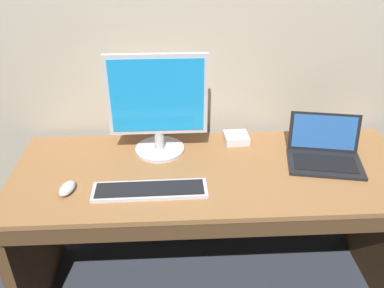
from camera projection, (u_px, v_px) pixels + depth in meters
The scene contains 8 objects.
ground_plane at pixel (210, 283), 2.28m from camera, with size 14.00×14.00×0.00m, color #2D333D.
back_wall at pixel (209, 14), 1.94m from camera, with size 3.80×0.04×2.79m, color #ADA38E.
desk at pixel (213, 212), 2.00m from camera, with size 1.88×0.71×0.77m.
laptop_black at pixel (325, 153), 1.93m from camera, with size 0.39×0.34×0.20m.
external_monitor at pixel (158, 106), 1.90m from camera, with size 0.47×0.25×0.51m.
wired_keyboard at pixel (150, 190), 1.73m from camera, with size 0.50×0.14×0.02m.
computer_mouse at pixel (67, 188), 1.73m from camera, with size 0.06×0.11×0.04m, color #B7B7BC.
external_drive_box at pixel (236, 138), 2.11m from camera, with size 0.12×0.12×0.04m, color silver.
Camera 1 is at (-0.18, -1.56, 1.83)m, focal length 37.61 mm.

